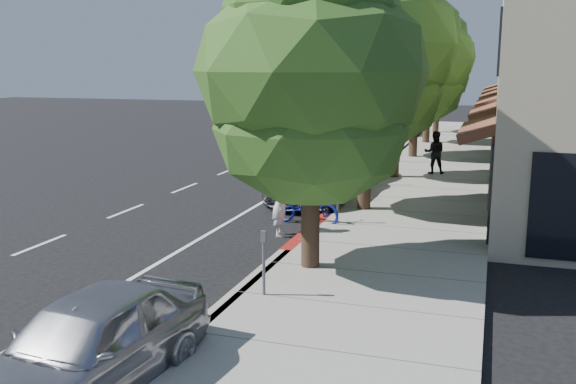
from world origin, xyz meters
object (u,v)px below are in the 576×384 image
at_px(bicycle, 305,206).
at_px(street_tree_2, 397,67).
at_px(cyclist, 280,203).
at_px(pedestrian, 435,152).
at_px(street_tree_4, 429,62).
at_px(dark_suv_far, 391,124).
at_px(white_pickup, 359,137).
at_px(dark_sedan, 347,164).
at_px(silver_suv, 318,178).
at_px(near_car_a, 88,344).
at_px(street_tree_0, 311,76).
at_px(street_tree_1, 368,49).
at_px(street_tree_5, 439,59).
at_px(street_tree_3, 416,62).

bearing_deg(bicycle, street_tree_2, 4.04).
bearing_deg(cyclist, pedestrian, -27.02).
bearing_deg(bicycle, street_tree_4, 9.62).
xyz_separation_m(bicycle, pedestrian, (2.73, 9.15, 0.45)).
bearing_deg(bicycle, dark_suv_far, 16.21).
distance_m(bicycle, white_pickup, 16.31).
bearing_deg(dark_sedan, street_tree_2, 26.20).
distance_m(dark_sedan, pedestrian, 3.82).
bearing_deg(cyclist, street_tree_2, -20.68).
height_order(street_tree_4, dark_suv_far, street_tree_4).
bearing_deg(street_tree_4, street_tree_2, -90.00).
height_order(silver_suv, white_pickup, silver_suv).
height_order(silver_suv, dark_sedan, silver_suv).
relative_size(silver_suv, dark_sedan, 1.24).
bearing_deg(bicycle, near_car_a, -167.54).
height_order(street_tree_0, street_tree_1, street_tree_1).
height_order(street_tree_4, pedestrian, street_tree_4).
relative_size(street_tree_0, pedestrian, 4.12).
relative_size(street_tree_2, near_car_a, 1.65).
relative_size(street_tree_1, near_car_a, 1.93).
bearing_deg(street_tree_5, street_tree_4, -90.00).
bearing_deg(street_tree_5, street_tree_2, -90.00).
height_order(street_tree_2, white_pickup, street_tree_2).
relative_size(bicycle, white_pickup, 0.42).
height_order(cyclist, white_pickup, cyclist).
bearing_deg(street_tree_3, near_car_a, -93.47).
distance_m(street_tree_3, cyclist, 15.81).
bearing_deg(pedestrian, bicycle, 65.63).
height_order(dark_sedan, dark_suv_far, dark_suv_far).
relative_size(street_tree_5, near_car_a, 1.87).
xyz_separation_m(street_tree_4, cyclist, (-1.60, -21.28, -3.76)).
distance_m(street_tree_0, street_tree_3, 18.00).
bearing_deg(street_tree_1, street_tree_2, 90.00).
bearing_deg(street_tree_2, street_tree_4, 90.00).
distance_m(bicycle, dark_sedan, 6.94).
xyz_separation_m(bicycle, dark_sedan, (-0.36, 6.93, 0.17)).
relative_size(street_tree_0, near_car_a, 1.68).
bearing_deg(dark_sedan, silver_suv, -98.48).
bearing_deg(street_tree_2, white_pickup, 110.53).
bearing_deg(street_tree_5, dark_sedan, -95.00).
relative_size(dark_suv_far, near_car_a, 1.23).
distance_m(street_tree_2, dark_sedan, 4.13).
bearing_deg(silver_suv, dark_suv_far, 92.52).
distance_m(street_tree_1, silver_suv, 4.82).
relative_size(street_tree_2, pedestrian, 4.05).
distance_m(cyclist, pedestrian, 10.93).
bearing_deg(street_tree_4, bicycle, -93.73).
distance_m(street_tree_0, pedestrian, 13.69).
distance_m(cyclist, white_pickup, 17.62).
bearing_deg(street_tree_2, street_tree_5, 90.00).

